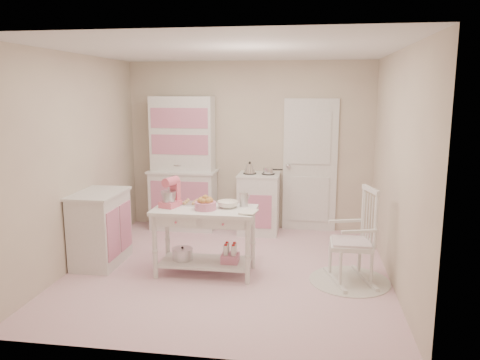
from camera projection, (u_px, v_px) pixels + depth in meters
The scene contains 14 objects.
room_shell at pixel (228, 135), 5.39m from camera, with size 3.84×3.84×2.62m.
door at pixel (310, 166), 7.19m from camera, with size 0.82×0.05×2.04m, color white.
hutch at pixel (183, 164), 7.27m from camera, with size 1.06×0.50×2.08m, color white.
stove at pixel (259, 203), 7.15m from camera, with size 0.62×0.57×0.92m, color white.
base_cabinet at pixel (100, 228), 5.85m from camera, with size 0.54×0.84×0.92m, color white.
lace_rug at pixel (349, 281), 5.37m from camera, with size 0.92×0.92×0.01m, color white.
rocking_chair at pixel (352, 235), 5.26m from camera, with size 0.48×0.72×1.10m, color white.
work_table at pixel (205, 241), 5.54m from camera, with size 1.20×0.60×0.80m, color white.
stand_mixer at pixel (170, 193), 5.51m from camera, with size 0.20×0.28×0.34m, color #ED647D.
cookie_tray at pixel (196, 204), 5.66m from camera, with size 0.34×0.24×0.02m, color silver.
bread_basket at pixel (205, 206), 5.40m from camera, with size 0.25×0.25×0.09m, color pink.
mixing_bowl at pixel (228, 204), 5.49m from camera, with size 0.25×0.25×0.08m, color white.
metal_pitcher at pixel (244, 199), 5.54m from camera, with size 0.10×0.10×0.17m, color silver.
recipe_book at pixel (241, 212), 5.28m from camera, with size 0.17×0.23×0.02m, color white.
Camera 1 is at (0.94, -5.31, 2.15)m, focal length 35.00 mm.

